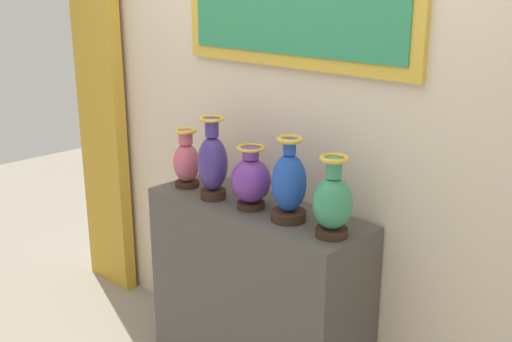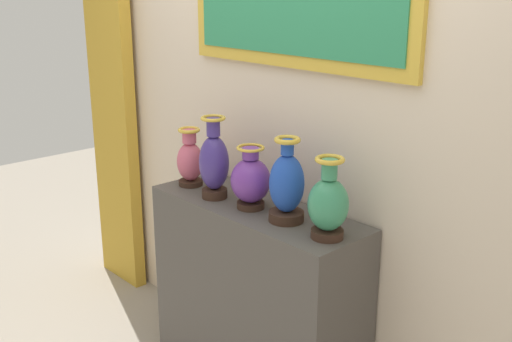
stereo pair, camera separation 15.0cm
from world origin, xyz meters
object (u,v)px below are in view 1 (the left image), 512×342
vase_rose (186,161)px  vase_indigo (213,163)px  vase_sapphire (289,185)px  vase_jade (333,202)px  vase_violet (251,180)px

vase_rose → vase_indigo: 0.24m
vase_sapphire → vase_jade: 0.25m
vase_jade → vase_indigo: bearing=-177.3°
vase_sapphire → vase_jade: size_ratio=1.10×
vase_indigo → vase_rose: bearing=173.0°
vase_violet → vase_rose: bearing=-179.4°
vase_violet → vase_sapphire: (0.23, 0.01, 0.03)m
vase_indigo → vase_jade: 0.71m
vase_rose → vase_indigo: vase_indigo is taller
vase_rose → vase_indigo: size_ratio=0.75×
vase_rose → vase_violet: bearing=0.6°
vase_violet → vase_sapphire: size_ratio=0.78×
vase_rose → vase_jade: size_ratio=0.87×
vase_violet → vase_jade: (0.48, -0.00, 0.01)m
vase_rose → vase_sapphire: size_ratio=0.80×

